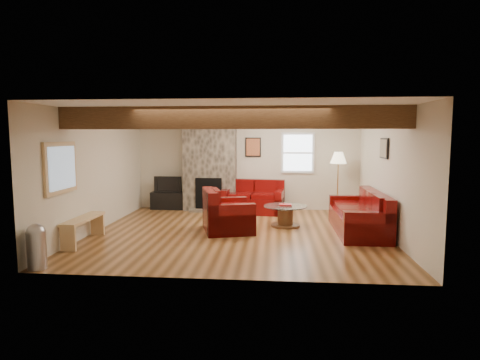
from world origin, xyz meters
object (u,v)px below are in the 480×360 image
at_px(tv_cabinet, 169,200).
at_px(floor_lamp, 338,161).
at_px(sofa_three, 358,212).
at_px(armchair_red, 228,210).
at_px(television, 169,184).
at_px(coffee_table, 285,216).
at_px(loveseat, 253,197).

height_order(tv_cabinet, floor_lamp, floor_lamp).
xyz_separation_m(sofa_three, floor_lamp, (-0.14, 1.92, 0.94)).
relative_size(sofa_three, floor_lamp, 1.38).
bearing_deg(floor_lamp, armchair_red, -141.45).
distance_m(tv_cabinet, television, 0.46).
bearing_deg(coffee_table, floor_lamp, 47.94).
distance_m(sofa_three, tv_cabinet, 5.17).
bearing_deg(tv_cabinet, television, 0.00).
bearing_deg(floor_lamp, loveseat, 178.30).
height_order(sofa_three, coffee_table, sofa_three).
bearing_deg(sofa_three, armchair_red, -87.03).
relative_size(loveseat, armchair_red, 1.44).
bearing_deg(floor_lamp, sofa_three, -85.92).
height_order(tv_cabinet, television, television).
bearing_deg(armchair_red, loveseat, -27.15).
xyz_separation_m(armchair_red, floor_lamp, (2.57, 2.05, 0.92)).
xyz_separation_m(armchair_red, television, (-1.92, 2.41, 0.25)).
bearing_deg(loveseat, armchair_red, -94.53).
bearing_deg(coffee_table, sofa_three, -15.60).
xyz_separation_m(sofa_three, tv_cabinet, (-4.63, 2.28, -0.19)).
bearing_deg(sofa_three, tv_cabinet, -116.01).
bearing_deg(sofa_three, loveseat, -130.56).
height_order(loveseat, coffee_table, loveseat).
relative_size(sofa_three, tv_cabinet, 2.32).
bearing_deg(television, coffee_table, -30.74).
relative_size(coffee_table, tv_cabinet, 1.00).
height_order(coffee_table, floor_lamp, floor_lamp).
relative_size(loveseat, tv_cabinet, 1.66).
bearing_deg(armchair_red, television, 22.40).
distance_m(sofa_three, armchair_red, 2.71).
relative_size(sofa_three, television, 2.92).
bearing_deg(tv_cabinet, loveseat, -7.32).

